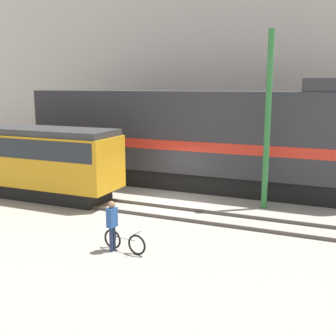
{
  "coord_description": "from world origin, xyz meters",
  "views": [
    {
      "loc": [
        7.65,
        -17.68,
        5.47
      ],
      "look_at": [
        0.23,
        -0.65,
        1.8
      ],
      "focal_mm": 45.0,
      "sensor_mm": 36.0,
      "label": 1
    }
  ],
  "objects_px": {
    "bicycle": "(124,242)",
    "utility_pole_left": "(268,122)",
    "streetcar": "(24,157)",
    "freight_locomotive": "(189,138)",
    "person": "(112,221)"
  },
  "relations": [
    {
      "from": "bicycle",
      "to": "utility_pole_left",
      "type": "bearing_deg",
      "value": 64.82
    },
    {
      "from": "streetcar",
      "to": "bicycle",
      "type": "xyz_separation_m",
      "value": [
        8.18,
        -4.47,
        -1.62
      ]
    },
    {
      "from": "streetcar",
      "to": "person",
      "type": "bearing_deg",
      "value": -30.39
    },
    {
      "from": "freight_locomotive",
      "to": "streetcar",
      "type": "xyz_separation_m",
      "value": [
        -6.89,
        -4.98,
        -0.73
      ]
    },
    {
      "from": "utility_pole_left",
      "to": "freight_locomotive",
      "type": "bearing_deg",
      "value": 151.4
    },
    {
      "from": "freight_locomotive",
      "to": "utility_pole_left",
      "type": "xyz_separation_m",
      "value": [
        4.57,
        -2.49,
        1.19
      ]
    },
    {
      "from": "bicycle",
      "to": "streetcar",
      "type": "bearing_deg",
      "value": 151.36
    },
    {
      "from": "bicycle",
      "to": "freight_locomotive",
      "type": "bearing_deg",
      "value": 97.82
    },
    {
      "from": "freight_locomotive",
      "to": "person",
      "type": "relative_size",
      "value": 10.3
    },
    {
      "from": "streetcar",
      "to": "bicycle",
      "type": "height_order",
      "value": "streetcar"
    },
    {
      "from": "freight_locomotive",
      "to": "person",
      "type": "height_order",
      "value": "freight_locomotive"
    },
    {
      "from": "person",
      "to": "utility_pole_left",
      "type": "distance_m",
      "value": 8.45
    },
    {
      "from": "person",
      "to": "utility_pole_left",
      "type": "xyz_separation_m",
      "value": [
        3.67,
        7.06,
        2.84
      ]
    },
    {
      "from": "bicycle",
      "to": "utility_pole_left",
      "type": "distance_m",
      "value": 8.47
    },
    {
      "from": "freight_locomotive",
      "to": "bicycle",
      "type": "xyz_separation_m",
      "value": [
        1.3,
        -9.45,
        -2.35
      ]
    }
  ]
}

